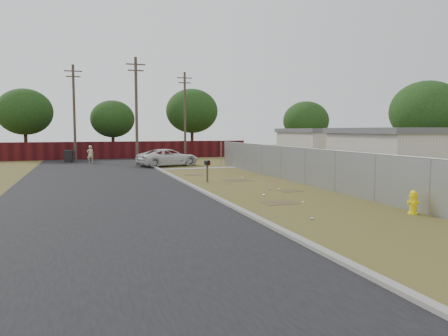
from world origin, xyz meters
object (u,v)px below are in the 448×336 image
object	(u,v)px
mailbox	(207,165)
pedestrian	(90,154)
trash_bin	(69,156)
pickup_truck	(168,158)
fire_hydrant	(413,203)

from	to	relation	value
mailbox	pedestrian	xyz separation A→B (m)	(-6.07, 16.71, -0.20)
mailbox	trash_bin	bearing A→B (deg)	112.95
pickup_truck	trash_bin	distance (m)	10.61
mailbox	pickup_truck	bearing A→B (deg)	89.99
pickup_truck	pedestrian	xyz separation A→B (m)	(-6.07, 4.98, 0.09)
fire_hydrant	mailbox	size ratio (longest dim) A/B	0.70
fire_hydrant	pedestrian	xyz separation A→B (m)	(-10.42, 28.12, 0.39)
pedestrian	trash_bin	xyz separation A→B (m)	(-1.88, 2.05, -0.23)
pedestrian	mailbox	bearing A→B (deg)	97.45
mailbox	pickup_truck	world-z (taller)	pickup_truck
pedestrian	trash_bin	distance (m)	2.79
mailbox	fire_hydrant	bearing A→B (deg)	-69.10
trash_bin	pickup_truck	bearing A→B (deg)	-41.51
mailbox	trash_bin	world-z (taller)	mailbox
fire_hydrant	trash_bin	distance (m)	32.58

